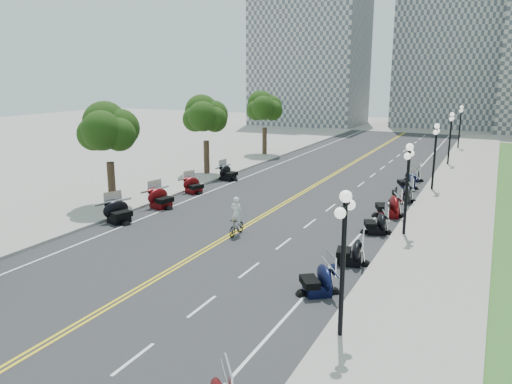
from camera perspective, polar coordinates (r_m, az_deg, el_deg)
The scene contains 48 objects.
ground at distance 27.46m, azimuth -3.02°, elevation -4.98°, with size 160.00×160.00×0.00m, color gray.
road at distance 36.19m, azimuth 4.64°, elevation -0.48°, with size 16.00×90.00×0.01m, color #333335.
centerline_yellow_a at distance 36.23m, azimuth 4.47°, elevation -0.45°, with size 0.12×90.00×0.00m, color yellow.
centerline_yellow_b at distance 36.15m, azimuth 4.82°, elevation -0.49°, with size 0.12×90.00×0.00m, color yellow.
edge_line_north at distance 34.48m, azimuth 14.60°, elevation -1.57°, with size 0.12×90.00×0.00m, color white.
edge_line_south at distance 38.90m, azimuth -4.17°, elevation 0.51°, with size 0.12×90.00×0.00m, color white.
lane_dash_3 at distance 16.74m, azimuth -13.83°, elevation -18.03°, with size 0.12×2.00×0.00m, color white.
lane_dash_4 at distance 19.56m, azimuth -6.19°, elevation -12.86°, with size 0.12×2.00×0.00m, color white.
lane_dash_5 at distance 22.73m, azimuth -0.79°, elevation -8.91°, with size 0.12×2.00×0.00m, color white.
lane_dash_6 at distance 26.14m, azimuth 3.17°, elevation -5.91°, with size 0.12×2.00×0.00m, color white.
lane_dash_7 at distance 29.69m, azimuth 6.17°, elevation -3.60°, with size 0.12×2.00×0.00m, color white.
lane_dash_8 at distance 33.34m, azimuth 8.52°, elevation -1.78°, with size 0.12×2.00×0.00m, color white.
lane_dash_9 at distance 37.07m, azimuth 10.39°, elevation -0.32°, with size 0.12×2.00×0.00m, color white.
lane_dash_10 at distance 40.85m, azimuth 11.91°, elevation 0.88°, with size 0.12×2.00×0.00m, color white.
lane_dash_11 at distance 44.66m, azimuth 13.18°, elevation 1.87°, with size 0.12×2.00×0.00m, color white.
lane_dash_12 at distance 48.51m, azimuth 14.25°, elevation 2.70°, with size 0.12×2.00×0.00m, color white.
lane_dash_13 at distance 52.38m, azimuth 15.16°, elevation 3.41°, with size 0.12×2.00×0.00m, color white.
lane_dash_14 at distance 56.26m, azimuth 15.95°, elevation 4.02°, with size 0.12×2.00×0.00m, color white.
lane_dash_15 at distance 60.17m, azimuth 16.64°, elevation 4.55°, with size 0.12×2.00×0.00m, color white.
lane_dash_16 at distance 64.08m, azimuth 17.24°, elevation 5.01°, with size 0.12×2.00×0.00m, color white.
lane_dash_17 at distance 68.00m, azimuth 17.77°, elevation 5.43°, with size 0.12×2.00×0.00m, color white.
lane_dash_18 at distance 71.94m, azimuth 18.25°, elevation 5.79°, with size 0.12×2.00×0.00m, color white.
lane_dash_19 at distance 75.88m, azimuth 18.68°, elevation 6.12°, with size 0.12×2.00×0.00m, color white.
sidewalk_north at distance 33.95m, azimuth 21.39°, elevation -2.18°, with size 5.00×90.00×0.15m, color #9E9991.
sidewalk_south at distance 41.05m, azimuth -9.13°, elevation 1.15°, with size 5.00×90.00×0.15m, color #9E9991.
distant_block_a at distance 90.27m, azimuth 6.26°, elevation 16.03°, with size 18.00×14.00×26.00m, color gray.
distant_block_b at distance 91.43m, azimuth 21.32°, elevation 16.46°, with size 16.00×12.00×30.00m, color gray.
street_lamp_1 at distance 16.48m, azimuth 9.89°, elevation -8.29°, with size 0.50×1.20×4.90m, color black, non-canonical shape.
street_lamp_2 at distance 27.76m, azimuth 16.85°, elevation 0.23°, with size 0.50×1.20×4.90m, color black, non-canonical shape.
street_lamp_3 at distance 39.46m, azimuth 19.72°, elevation 3.78°, with size 0.50×1.20×4.90m, color black, non-canonical shape.
street_lamp_4 at distance 51.31m, azimuth 21.28°, elevation 5.69°, with size 0.50×1.20×4.90m, color black, non-canonical shape.
street_lamp_5 at distance 63.21m, azimuth 22.26°, elevation 6.88°, with size 0.50×1.20×4.90m, color black, non-canonical shape.
tree_2 at distance 33.82m, azimuth -16.52°, elevation 6.22°, with size 4.80×4.80×9.20m, color #235619, non-canonical shape.
tree_3 at distance 43.39m, azimuth -5.77°, elevation 8.15°, with size 4.80×4.80×9.20m, color #235619, non-canonical shape.
tree_4 at distance 53.94m, azimuth 1.00°, elevation 9.21°, with size 4.80×4.80×9.20m, color #235619, non-canonical shape.
motorcycle_n_4 at distance 20.33m, azimuth 7.03°, elevation -9.75°, with size 1.95×1.95×1.36m, color black, non-canonical shape.
motorcycle_n_5 at distance 23.63m, azimuth 10.76°, elevation -6.53°, with size 1.95×1.95×1.37m, color black, non-canonical shape.
motorcycle_n_6 at distance 28.35m, azimuth 13.55°, elevation -3.34°, with size 1.90×1.90×1.33m, color black, non-canonical shape.
motorcycle_n_7 at distance 31.77m, azimuth 14.90°, elevation -1.42°, with size 2.22×2.22×1.55m, color #590A0C, non-canonical shape.
motorcycle_n_8 at distance 35.76m, azimuth 16.40°, elevation 0.01°, with size 2.05×2.05×1.43m, color black, non-canonical shape.
motorcycle_n_9 at distance 39.81m, azimuth 16.87°, elevation 1.23°, with size 1.91×1.91×1.34m, color black, non-canonical shape.
motorcycle_n_10 at distance 43.19m, azimuth 17.54°, elevation 2.03°, with size 1.77×1.77×1.24m, color black, non-canonical shape.
motorcycle_s_5 at distance 30.62m, azimuth -15.43°, elevation -2.08°, with size 2.10×2.10×1.47m, color black, non-canonical shape.
motorcycle_s_6 at distance 33.35m, azimuth -10.81°, elevation -0.59°, with size 2.09×2.09×1.46m, color #590A0C, non-canonical shape.
motorcycle_s_7 at distance 37.21m, azimuth -7.13°, elevation 0.87°, with size 1.87×1.87×1.31m, color #590A0C, non-canonical shape.
motorcycle_s_8 at distance 41.47m, azimuth -3.18°, elevation 2.29°, with size 1.97×1.97×1.38m, color black, non-canonical shape.
bicycle at distance 27.36m, azimuth -2.23°, elevation -3.98°, with size 0.45×1.61×0.96m, color #A51414.
cyclist_rider at distance 26.98m, azimuth -2.26°, elevation -1.16°, with size 0.66×0.43×1.81m, color white.
Camera 1 is at (12.67, -22.79, 8.62)m, focal length 35.00 mm.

